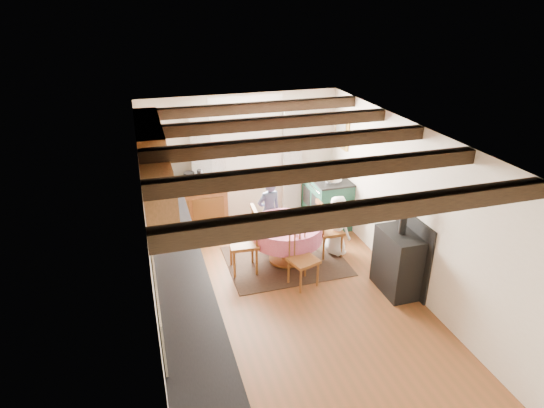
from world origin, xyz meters
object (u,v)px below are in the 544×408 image
object	(u,v)px
child_far	(269,211)
cast_iron_stove	(400,246)
child_right	(337,226)
dining_table	(286,243)
aga_range	(327,200)
chair_left	(243,241)
chair_near	(303,258)
chair_right	(330,229)
cup	(296,232)

from	to	relation	value
child_far	cast_iron_stove	bearing A→B (deg)	112.11
cast_iron_stove	child_right	xyz separation A→B (m)	(-0.40, 1.22, -0.22)
dining_table	aga_range	bearing A→B (deg)	43.85
cast_iron_stove	chair_left	bearing A→B (deg)	150.28
aga_range	child_right	world-z (taller)	child_right
cast_iron_stove	child_right	world-z (taller)	cast_iron_stove
chair_near	child_right	distance (m)	1.11
dining_table	child_right	distance (m)	0.90
aga_range	child_right	bearing A→B (deg)	-104.66
chair_left	child_far	xyz separation A→B (m)	(0.64, 0.76, 0.07)
dining_table	chair_right	size ratio (longest dim) A/B	1.20
chair_right	cup	bearing A→B (deg)	119.56
chair_right	cast_iron_stove	world-z (taller)	cast_iron_stove
child_far	child_right	world-z (taller)	child_far
chair_left	aga_range	distance (m)	2.24
aga_range	chair_near	bearing A→B (deg)	-121.87
dining_table	child_right	size ratio (longest dim) A/B	1.11
aga_range	child_right	distance (m)	1.16
dining_table	child_far	distance (m)	0.74
dining_table	chair_left	xyz separation A→B (m)	(-0.71, -0.07, 0.18)
chair_right	child_right	size ratio (longest dim) A/B	0.93
child_right	dining_table	bearing A→B (deg)	71.67
child_far	aga_range	bearing A→B (deg)	-174.33
chair_near	aga_range	world-z (taller)	aga_range
cast_iron_stove	cup	distance (m)	1.51
dining_table	child_right	bearing A→B (deg)	0.61
aga_range	child_right	xyz separation A→B (m)	(-0.29, -1.12, 0.05)
child_far	chair_left	bearing A→B (deg)	36.38
child_far	chair_near	bearing A→B (deg)	81.07
aga_range	chair_right	bearing A→B (deg)	-110.76
chair_left	cast_iron_stove	world-z (taller)	cast_iron_stove
cast_iron_stove	chair_right	bearing A→B (deg)	113.71
chair_left	chair_right	size ratio (longest dim) A/B	1.10
chair_left	child_right	world-z (taller)	chair_left
child_far	dining_table	bearing A→B (deg)	82.92
chair_near	chair_right	xyz separation A→B (m)	(0.72, 0.72, 0.02)
aga_range	child_far	world-z (taller)	child_far
chair_near	cup	world-z (taller)	chair_near
cast_iron_stove	child_far	xyz separation A→B (m)	(-1.37, 1.90, -0.13)
chair_left	child_far	size ratio (longest dim) A/B	0.88
chair_left	cup	size ratio (longest dim) A/B	11.39
chair_near	child_far	bearing A→B (deg)	77.11
cast_iron_stove	cup	bearing A→B (deg)	147.30
dining_table	child_far	world-z (taller)	child_far
chair_near	aga_range	xyz separation A→B (m)	(1.14, 1.84, 0.01)
chair_near	child_right	bearing A→B (deg)	22.52
cup	cast_iron_stove	bearing A→B (deg)	-32.70
chair_left	cast_iron_stove	xyz separation A→B (m)	(2.00, -1.14, 0.20)
child_far	child_right	xyz separation A→B (m)	(0.96, -0.68, -0.08)
chair_near	cast_iron_stove	xyz separation A→B (m)	(1.25, -0.50, 0.27)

